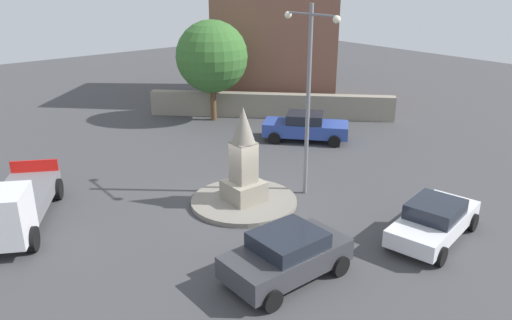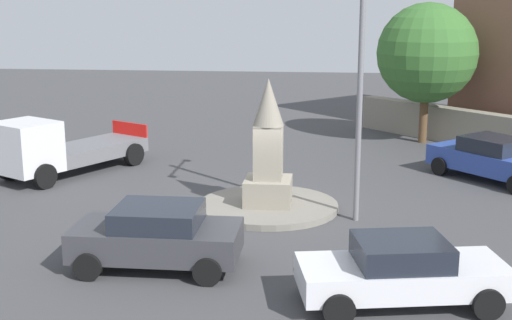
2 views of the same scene
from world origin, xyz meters
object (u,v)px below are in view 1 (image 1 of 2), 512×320
(streetlamp, at_px, (309,84))
(car_dark_grey_passing, at_px, (287,255))
(car_white_waiting, at_px, (434,220))
(tree_near_wall, at_px, (212,57))
(truck_white_parked_right, at_px, (10,208))
(car_blue_far_side, at_px, (305,127))
(corner_building, at_px, (278,27))
(monument, at_px, (244,162))

(streetlamp, bearing_deg, car_dark_grey_passing, -49.18)
(car_white_waiting, distance_m, tree_near_wall, 17.36)
(car_dark_grey_passing, height_order, truck_white_parked_right, truck_white_parked_right)
(car_dark_grey_passing, bearing_deg, car_blue_far_side, 133.40)
(streetlamp, height_order, car_dark_grey_passing, streetlamp)
(corner_building, distance_m, tree_near_wall, 7.41)
(truck_white_parked_right, bearing_deg, streetlamp, 69.34)
(car_blue_far_side, bearing_deg, monument, -60.59)
(monument, height_order, corner_building, corner_building)
(car_white_waiting, height_order, truck_white_parked_right, truck_white_parked_right)
(monument, xyz_separation_m, streetlamp, (0.79, 2.58, 2.81))
(streetlamp, bearing_deg, corner_building, 142.77)
(car_blue_far_side, distance_m, car_white_waiting, 11.24)
(car_dark_grey_passing, xyz_separation_m, tree_near_wall, (-15.47, 7.97, 3.09))
(car_dark_grey_passing, bearing_deg, car_white_waiting, 75.47)
(streetlamp, relative_size, truck_white_parked_right, 1.28)
(tree_near_wall, bearing_deg, streetlamp, -15.94)
(monument, height_order, car_white_waiting, monument)
(car_blue_far_side, distance_m, truck_white_parked_right, 15.22)
(car_white_waiting, bearing_deg, streetlamp, -172.31)
(monument, xyz_separation_m, corner_building, (-12.72, 12.84, 3.25))
(car_dark_grey_passing, distance_m, truck_white_parked_right, 9.76)
(truck_white_parked_right, relative_size, corner_building, 0.59)
(corner_building, bearing_deg, car_blue_far_side, -32.41)
(truck_white_parked_right, bearing_deg, car_dark_grey_passing, 35.15)
(car_white_waiting, distance_m, corner_building, 21.68)
(car_dark_grey_passing, height_order, tree_near_wall, tree_near_wall)
(car_white_waiting, relative_size, truck_white_parked_right, 0.76)
(streetlamp, distance_m, corner_building, 16.97)
(car_dark_grey_passing, xyz_separation_m, truck_white_parked_right, (-7.97, -5.62, 0.20))
(corner_building, height_order, tree_near_wall, corner_building)
(streetlamp, relative_size, car_white_waiting, 1.69)
(car_white_waiting, bearing_deg, monument, -152.15)
(tree_near_wall, bearing_deg, truck_white_parked_right, -61.11)
(monument, height_order, car_dark_grey_passing, monument)
(monument, relative_size, corner_building, 0.37)
(corner_building, bearing_deg, tree_near_wall, -73.24)
(car_white_waiting, xyz_separation_m, tree_near_wall, (-16.89, 2.51, 3.16))
(car_blue_far_side, distance_m, corner_building, 10.96)
(car_blue_far_side, bearing_deg, car_white_waiting, -21.41)
(truck_white_parked_right, distance_m, corner_building, 23.08)
(monument, xyz_separation_m, car_white_waiting, (6.28, 3.32, -1.03))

